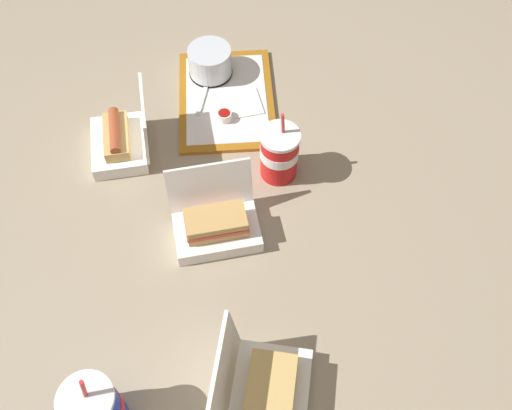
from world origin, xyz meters
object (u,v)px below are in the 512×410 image
Objects in this scene: clamshell_sandwich_right at (265,395)px; soda_cup_right at (95,410)px; plastic_fork at (203,100)px; cake_container at (210,62)px; food_tray at (226,99)px; soda_cup_front at (279,153)px; clamshell_hotdog_front at (122,140)px; ketchup_cup at (224,116)px; clamshell_sandwich_back at (216,224)px.

soda_cup_right is at bearing 81.51° from clamshell_sandwich_right.
clamshell_sandwich_right is at bearing -158.90° from plastic_fork.
cake_container is 0.96m from soda_cup_right.
soda_cup_front is (-0.27, -0.07, 0.07)m from food_tray.
clamshell_hotdog_front is 0.94× the size of soda_cup_front.
clamshell_hotdog_front is (-0.10, 0.23, 0.03)m from plastic_fork.
soda_cup_front reaches higher than food_tray.
plastic_fork is 0.56× the size of clamshell_hotdog_front.
ketchup_cup is 0.36× the size of plastic_fork.
clamshell_hotdog_front reaches higher than food_tray.
clamshell_sandwich_back is 0.36m from clamshell_hotdog_front.
ketchup_cup reaches higher than food_tray.
food_tray is at bearing -169.21° from cake_container.
soda_cup_front reaches higher than plastic_fork.
clamshell_hotdog_front is (0.71, 0.18, -0.00)m from clamshell_sandwich_right.
cake_container is (0.10, 0.02, 0.05)m from food_tray.
ketchup_cup is at bearing -127.31° from plastic_fork.
soda_cup_right is 1.07× the size of soda_cup_front.
clamshell_sandwich_back reaches higher than plastic_fork.
plastic_fork is 0.53× the size of clamshell_sandwich_back.
ketchup_cup is 0.74m from clamshell_sandwich_right.
clamshell_sandwich_back is at bearing -150.32° from clamshell_hotdog_front.
cake_container is at bearing -0.91° from ketchup_cup.
cake_container is at bearing 0.88° from plastic_fork.
food_tray is 0.32m from clamshell_hotdog_front.
soda_cup_right reaches higher than food_tray.
clamshell_hotdog_front is (-0.20, 0.28, -0.01)m from cake_container.
food_tray is 0.08m from ketchup_cup.
clamshell_sandwich_back is at bearing 0.71° from clamshell_sandwich_right.
clamshell_sandwich_back is at bearing -163.08° from plastic_fork.
cake_container is at bearing -25.29° from soda_cup_right.
clamshell_sandwich_right is (-0.40, -0.00, 0.00)m from clamshell_sandwich_back.
clamshell_sandwich_right is at bearing 172.77° from ketchup_cup.
food_tray is 1.57× the size of clamshell_sandwich_right.
soda_cup_right is (-0.87, 0.41, 0.03)m from cake_container.
clamshell_sandwich_right is 0.74m from clamshell_hotdog_front.
ketchup_cup is at bearing -7.23° from clamshell_sandwich_right.
clamshell_sandwich_back is 0.93× the size of soda_cup_right.
soda_cup_front is at bearing -45.51° from soda_cup_right.
food_tray is 1.99× the size of clamshell_sandwich_back.
plastic_fork is (0.08, 0.04, -0.01)m from ketchup_cup.
plastic_fork is 0.82m from clamshell_sandwich_right.
ketchup_cup is 0.28m from clamshell_hotdog_front.
clamshell_sandwich_back is (-0.51, 0.10, -0.01)m from cake_container.
ketchup_cup is at bearing 179.09° from cake_container.
clamshell_hotdog_front reaches higher than cake_container.
soda_cup_front reaches higher than clamshell_sandwich_back.
clamshell_sandwich_right reaches higher than clamshell_hotdog_front.
plastic_fork is at bearing 156.15° from cake_container.
clamshell_hotdog_front is at bearing 94.90° from ketchup_cup.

